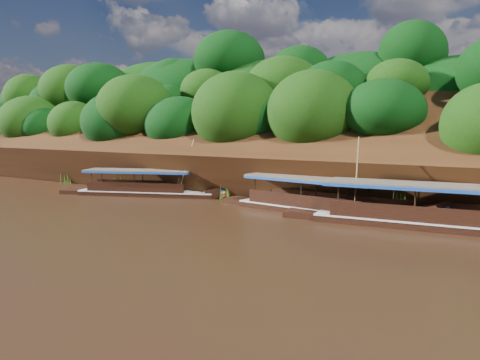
# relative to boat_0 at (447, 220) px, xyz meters

# --- Properties ---
(ground) EXTENTS (160.00, 160.00, 0.00)m
(ground) POSITION_rel_boat_0_xyz_m (-10.98, -6.95, -0.62)
(ground) COLOR black
(ground) RESTS_ON ground
(riverbank) EXTENTS (120.00, 30.06, 19.40)m
(riverbank) POSITION_rel_boat_0_xyz_m (-10.99, 15.77, 1.27)
(riverbank) COLOR #311B0B
(riverbank) RESTS_ON ground
(boat_0) EXTENTS (16.94, 4.00, 6.01)m
(boat_0) POSITION_rel_boat_0_xyz_m (0.00, 0.00, 0.00)
(boat_0) COLOR black
(boat_0) RESTS_ON ground
(boat_1) EXTENTS (15.00, 3.89, 6.02)m
(boat_1) POSITION_rel_boat_0_xyz_m (-7.84, 0.64, -0.03)
(boat_1) COLOR black
(boat_1) RESTS_ON ground
(boat_2) EXTENTS (14.39, 7.09, 5.54)m
(boat_2) POSITION_rel_boat_0_xyz_m (-24.27, 0.95, -0.09)
(boat_2) COLOR black
(boat_2) RESTS_ON ground
(reeds) EXTENTS (48.68, 2.08, 2.26)m
(reeds) POSITION_rel_boat_0_xyz_m (-13.98, 2.64, 0.27)
(reeds) COLOR #306118
(reeds) RESTS_ON ground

